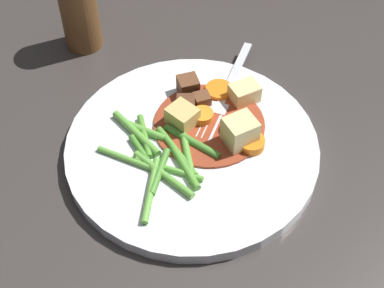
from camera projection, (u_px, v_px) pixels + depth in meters
The scene contains 28 objects.
ground_plane at pixel (192, 153), 0.67m from camera, with size 3.00×3.00×0.00m, color #383330.
dinner_plate at pixel (192, 148), 0.66m from camera, with size 0.29×0.29×0.02m, color white.
stew_sauce at pixel (209, 124), 0.68m from camera, with size 0.13×0.13×0.00m, color #93381E.
carrot_slice_0 at pixel (251, 143), 0.65m from camera, with size 0.03×0.03×0.01m, color orange.
carrot_slice_1 at pixel (219, 91), 0.71m from camera, with size 0.03×0.03×0.01m, color orange.
carrot_slice_2 at pixel (235, 127), 0.67m from camera, with size 0.02×0.02×0.01m, color orange.
carrot_slice_3 at pixel (202, 116), 0.68m from camera, with size 0.03×0.03×0.01m, color orange.
potato_chunk_0 at pixel (244, 93), 0.69m from camera, with size 0.03×0.03×0.02m, color #EAD68C.
potato_chunk_1 at pixel (240, 132), 0.65m from camera, with size 0.03×0.03×0.04m, color #EAD68C.
potato_chunk_2 at pixel (182, 117), 0.67m from camera, with size 0.03×0.03×0.02m, color #DBBC6B.
meat_chunk_0 at pixel (186, 107), 0.68m from camera, with size 0.02×0.02×0.02m, color #56331E.
meat_chunk_1 at pixel (188, 86), 0.70m from camera, with size 0.02×0.02×0.02m, color brown.
meat_chunk_2 at pixel (202, 100), 0.69m from camera, with size 0.02×0.02×0.02m, color brown.
green_bean_0 at pixel (151, 190), 0.61m from camera, with size 0.01×0.01×0.08m, color #66AD42.
green_bean_1 at pixel (187, 152), 0.65m from camera, with size 0.01×0.01×0.08m, color #66AD42.
green_bean_2 at pixel (143, 154), 0.64m from camera, with size 0.01×0.01×0.06m, color #4C8E33.
green_bean_3 at pixel (163, 174), 0.63m from camera, with size 0.01×0.01×0.08m, color #66AD42.
green_bean_4 at pixel (192, 143), 0.65m from camera, with size 0.01×0.01×0.07m, color #4C8E33.
green_bean_5 at pixel (175, 150), 0.65m from camera, with size 0.01×0.01×0.08m, color #599E38.
green_bean_6 at pixel (145, 136), 0.66m from camera, with size 0.01×0.01×0.06m, color #599E38.
green_bean_7 at pixel (125, 158), 0.64m from camera, with size 0.01×0.01×0.07m, color #66AD42.
green_bean_8 at pixel (169, 169), 0.63m from camera, with size 0.01×0.01×0.08m, color #66AD42.
green_bean_9 at pixel (159, 172), 0.63m from camera, with size 0.01×0.01×0.06m, color #4C8E33.
green_bean_10 at pixel (136, 133), 0.66m from camera, with size 0.01×0.01×0.08m, color #66AD42.
green_bean_11 at pixel (185, 167), 0.63m from camera, with size 0.01×0.01×0.06m, color #599E38.
green_bean_12 at pixel (144, 130), 0.67m from camera, with size 0.01×0.01×0.05m, color #66AD42.
fork at pixel (226, 92), 0.71m from camera, with size 0.16×0.10×0.00m.
pepper_mill at pixel (79, 11), 0.75m from camera, with size 0.05×0.05×0.11m, color brown.
Camera 1 is at (-0.27, -0.33, 0.52)m, focal length 54.87 mm.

